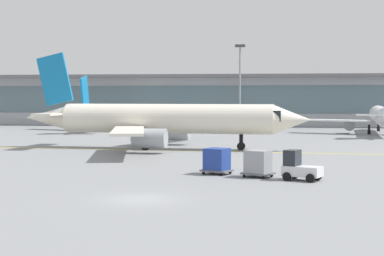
# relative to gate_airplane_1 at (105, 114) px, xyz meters

# --- Properties ---
(ground_plane) EXTENTS (400.00, 400.00, 0.00)m
(ground_plane) POSITION_rel_gate_airplane_1_xyz_m (21.00, -67.56, -2.63)
(ground_plane) COLOR gray
(taxiway_centreline_stripe) EXTENTS (109.77, 7.78, 0.01)m
(taxiway_centreline_stripe) POSITION_rel_gate_airplane_1_xyz_m (16.68, -36.46, -2.62)
(taxiway_centreline_stripe) COLOR yellow
(taxiway_centreline_stripe) RESTS_ON ground_plane
(terminal_concourse) EXTENTS (205.95, 11.00, 9.60)m
(terminal_concourse) POSITION_rel_gate_airplane_1_xyz_m (21.00, 19.53, 2.29)
(terminal_concourse) COLOR #B2B7BC
(terminal_concourse) RESTS_ON ground_plane
(gate_airplane_1) EXTENTS (24.60, 26.41, 8.76)m
(gate_airplane_1) POSITION_rel_gate_airplane_1_xyz_m (0.00, 0.00, 0.00)
(gate_airplane_1) COLOR silver
(gate_airplane_1) RESTS_ON ground_plane
(gate_airplane_2) EXTENTS (24.84, 26.82, 8.88)m
(gate_airplane_2) POSITION_rel_gate_airplane_1_xyz_m (43.77, -4.39, 0.03)
(gate_airplane_2) COLOR white
(gate_airplane_2) RESTS_ON ground_plane
(taxiing_regional_jet) EXTENTS (32.13, 29.82, 10.64)m
(taxiing_regional_jet) POSITION_rel_gate_airplane_1_xyz_m (16.26, -34.43, 0.56)
(taxiing_regional_jet) COLOR silver
(taxiing_regional_jet) RESTS_ON ground_plane
(baggage_tug) EXTENTS (2.94, 2.39, 2.10)m
(baggage_tug) POSITION_rel_gate_airplane_1_xyz_m (30.21, -58.21, -1.73)
(baggage_tug) COLOR silver
(baggage_tug) RESTS_ON ground_plane
(cargo_dolly_lead) EXTENTS (2.56, 2.30, 1.94)m
(cargo_dolly_lead) POSITION_rel_gate_airplane_1_xyz_m (27.31, -56.97, -1.57)
(cargo_dolly_lead) COLOR #595B60
(cargo_dolly_lead) RESTS_ON ground_plane
(cargo_dolly_trailing) EXTENTS (2.56, 2.30, 1.94)m
(cargo_dolly_trailing) POSITION_rel_gate_airplane_1_xyz_m (24.20, -55.65, -1.57)
(cargo_dolly_trailing) COLOR #595B60
(cargo_dolly_trailing) RESTS_ON ground_plane
(apron_light_mast_1) EXTENTS (1.80, 0.36, 14.80)m
(apron_light_mast_1) POSITION_rel_gate_airplane_1_xyz_m (21.56, 11.86, 5.47)
(apron_light_mast_1) COLOR gray
(apron_light_mast_1) RESTS_ON ground_plane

